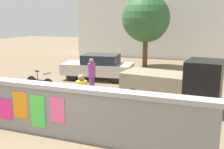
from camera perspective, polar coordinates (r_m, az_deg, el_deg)
ground at (r=14.58m, az=5.29°, el=-0.71°), size 60.00×60.00×0.00m
poster_wall at (r=7.23m, az=-11.46°, el=-7.95°), size 8.35×0.42×1.52m
auto_rickshaw_truck at (r=9.82m, az=14.12°, el=-1.97°), size 3.76×1.94×1.85m
car_parked at (r=14.02m, az=-3.06°, el=1.85°), size 3.97×2.13×1.40m
motorcycle at (r=9.51m, az=-12.28°, el=-5.09°), size 1.90×0.56×0.87m
bicycle_near at (r=10.42m, az=-23.05°, el=-4.84°), size 1.67×0.54×0.95m
bicycle_far at (r=12.18m, az=-15.87°, el=-1.95°), size 1.69×0.47×0.95m
person_walking at (r=7.96m, az=-6.79°, el=-4.34°), size 0.44×0.44×1.62m
person_bystander at (r=11.06m, az=-4.61°, el=0.38°), size 0.43×0.43×1.62m
tree_roadside at (r=17.82m, az=7.65°, el=12.41°), size 3.28×3.28×5.00m
building_background at (r=24.13m, az=9.05°, el=15.56°), size 13.15×4.89×9.40m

